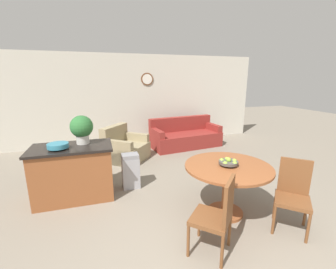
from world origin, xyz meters
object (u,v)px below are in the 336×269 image
trash_bin (131,171)px  teal_bowl (58,146)px  dining_table (227,177)px  dining_chair_near_right (293,192)px  armchair (125,148)px  fruit_bowl (228,162)px  dining_chair_near_left (218,214)px  couch (185,137)px  potted_plant (82,128)px  kitchen_island (74,172)px

trash_bin → teal_bowl: bearing=-170.4°
dining_table → trash_bin: dining_table is taller
dining_chair_near_right → teal_bowl: 3.47m
armchair → teal_bowl: bearing=-175.5°
fruit_bowl → teal_bowl: teal_bowl is taller
dining_chair_near_left → teal_bowl: bearing=90.1°
teal_bowl → couch: bearing=37.6°
dining_chair_near_right → armchair: 3.82m
dining_chair_near_right → armchair: dining_chair_near_right is taller
trash_bin → armchair: bearing=87.5°
fruit_bowl → dining_table: bearing=-126.4°
teal_bowl → potted_plant: 0.47m
dining_table → dining_chair_near_left: 0.86m
kitchen_island → trash_bin: 0.97m
dining_table → teal_bowl: (-2.37, 1.07, 0.38)m
dining_chair_near_left → trash_bin: 2.07m
dining_chair_near_left → couch: (1.22, 4.11, -0.23)m
dining_chair_near_left → armchair: 3.55m
potted_plant → armchair: 1.95m
teal_bowl → trash_bin: size_ratio=0.48×
dining_chair_near_right → teal_bowl: (-3.05, 1.61, 0.45)m
teal_bowl → armchair: 2.22m
potted_plant → armchair: size_ratio=0.38×
dining_chair_near_right → kitchen_island: (-2.87, 1.71, -0.06)m
fruit_bowl → armchair: bearing=112.7°
dining_chair_near_right → couch: dining_chair_near_right is taller
trash_bin → dining_table: bearing=-45.5°
dining_chair_near_right → armchair: size_ratio=0.74×
dining_table → dining_chair_near_right: 0.86m
kitchen_island → trash_bin: (0.96, 0.09, -0.14)m
dining_chair_near_right → kitchen_island: 3.34m
dining_chair_near_right → trash_bin: bearing=0.4°
teal_bowl → armchair: (1.20, 1.73, -0.68)m
fruit_bowl → kitchen_island: size_ratio=0.21×
fruit_bowl → teal_bowl: bearing=155.7°
dining_chair_near_right → couch: (0.02, 3.97, -0.23)m
armchair → dining_chair_near_right: bearing=-111.8°
fruit_bowl → trash_bin: bearing=134.5°
trash_bin → armchair: (0.07, 1.54, -0.04)m
dining_table → teal_bowl: teal_bowl is taller
kitchen_island → dining_chair_near_left: bearing=-48.0°
dining_table → teal_bowl: 2.63m
dining_chair_near_right → potted_plant: (-2.69, 1.84, 0.67)m
trash_bin → dining_chair_near_right: bearing=-43.2°
dining_table → couch: size_ratio=0.59×
potted_plant → trash_bin: 1.16m
teal_bowl → couch: size_ratio=0.15×
dining_chair_near_right → potted_plant: bearing=9.3°
couch → armchair: size_ratio=1.67×
dining_chair_near_right → dining_chair_near_left: bearing=50.2°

